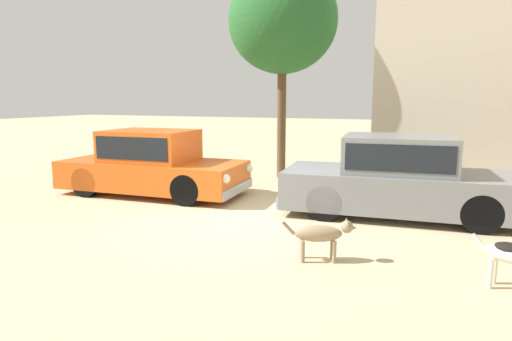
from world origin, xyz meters
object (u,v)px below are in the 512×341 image
stray_dog_spotted (322,234)px  acacia_tree_left (282,21)px  parked_sedan_nearest (152,163)px  parked_sedan_second (399,177)px

stray_dog_spotted → acacia_tree_left: size_ratio=0.17×
parked_sedan_nearest → acacia_tree_left: bearing=54.7°
parked_sedan_nearest → stray_dog_spotted: 5.37m
parked_sedan_second → acacia_tree_left: (-3.36, 3.11, 3.52)m
parked_sedan_second → parked_sedan_nearest: bearing=177.2°
stray_dog_spotted → acacia_tree_left: 7.54m
parked_sedan_second → stray_dog_spotted: (-0.81, -2.83, -0.37)m
parked_sedan_nearest → acacia_tree_left: 5.23m
parked_sedan_second → stray_dog_spotted: parked_sedan_second is taller
parked_sedan_second → acacia_tree_left: 5.78m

